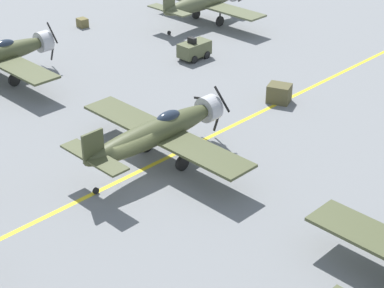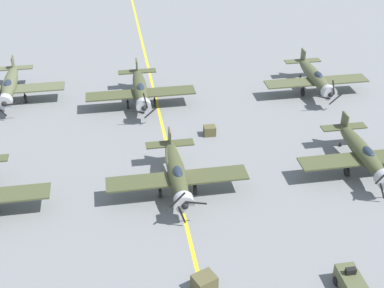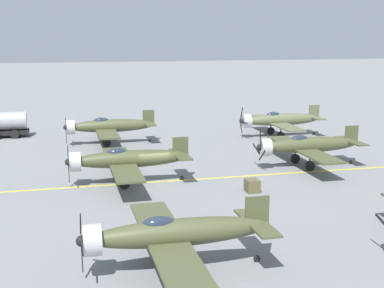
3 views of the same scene
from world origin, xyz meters
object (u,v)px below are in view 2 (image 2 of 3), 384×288
(airplane_near_left, at_px, (316,78))
(supply_crate_outboard, at_px, (204,283))
(tow_tractor, at_px, (350,282))
(supply_crate_by_tanker, at_px, (210,131))
(airplane_near_right, at_px, (10,86))
(airplane_mid_left, at_px, (364,154))
(airplane_near_center, at_px, (140,90))
(airplane_mid_center, at_px, (177,173))

(airplane_near_left, relative_size, supply_crate_outboard, 8.00)
(tow_tractor, height_order, supply_crate_by_tanker, tow_tractor)
(supply_crate_by_tanker, bearing_deg, airplane_near_right, -27.82)
(airplane_mid_left, height_order, supply_crate_by_tanker, airplane_mid_left)
(airplane_mid_left, xyz_separation_m, supply_crate_outboard, (16.67, 11.60, -1.39))
(airplane_near_left, height_order, airplane_mid_left, airplane_near_left)
(airplane_near_left, xyz_separation_m, supply_crate_outboard, (18.25, 27.74, -1.39))
(airplane_near_left, xyz_separation_m, tow_tractor, (8.46, 29.45, -1.22))
(airplane_near_left, relative_size, airplane_near_right, 1.00)
(airplane_near_left, height_order, tow_tractor, airplane_near_left)
(airplane_near_right, distance_m, supply_crate_outboard, 35.35)
(airplane_near_center, relative_size, airplane_mid_left, 1.00)
(airplane_near_right, height_order, tow_tractor, airplane_near_right)
(airplane_near_left, distance_m, supply_crate_outboard, 33.23)
(airplane_near_right, bearing_deg, airplane_mid_left, 133.67)
(airplane_near_center, distance_m, airplane_near_right, 14.75)
(airplane_near_right, distance_m, tow_tractor, 42.12)
(airplane_mid_center, xyz_separation_m, supply_crate_by_tanker, (-4.65, -9.11, -1.52))
(airplane_near_right, relative_size, supply_crate_outboard, 8.00)
(airplane_near_center, xyz_separation_m, airplane_near_right, (14.36, -3.39, 0.00))
(airplane_mid_left, bearing_deg, supply_crate_outboard, 33.08)
(airplane_mid_center, distance_m, supply_crate_by_tanker, 10.34)
(tow_tractor, distance_m, supply_crate_by_tanker, 22.77)
(supply_crate_outboard, bearing_deg, tow_tractor, 170.11)
(airplane_near_right, xyz_separation_m, supply_crate_outboard, (-16.31, 31.33, -1.39))
(airplane_near_left, xyz_separation_m, airplane_near_center, (20.20, -0.20, 0.00))
(airplane_near_center, bearing_deg, tow_tractor, 105.47)
(tow_tractor, height_order, supply_crate_outboard, tow_tractor)
(airplane_mid_left, distance_m, tow_tractor, 15.03)
(airplane_near_left, relative_size, airplane_mid_center, 1.00)
(airplane_mid_center, xyz_separation_m, supply_crate_outboard, (-0.27, 11.31, -1.39))
(airplane_near_right, height_order, airplane_mid_center, airplane_near_right)
(airplane_near_right, bearing_deg, tow_tractor, 112.86)
(airplane_near_center, bearing_deg, supply_crate_outboard, 87.87)
(airplane_near_right, bearing_deg, airplane_mid_center, 113.26)
(airplane_near_center, bearing_deg, supply_crate_by_tanker, 123.93)
(airplane_near_left, distance_m, airplane_mid_center, 24.76)
(airplane_near_left, relative_size, airplane_mid_left, 1.00)
(airplane_near_center, height_order, airplane_mid_center, airplane_near_center)
(airplane_near_left, bearing_deg, supply_crate_outboard, 66.02)
(supply_crate_by_tanker, bearing_deg, airplane_near_center, -49.95)
(supply_crate_outboard, bearing_deg, supply_crate_by_tanker, -102.11)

